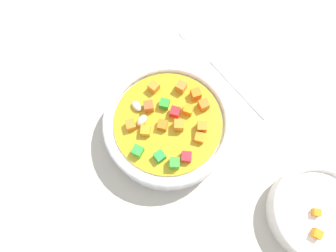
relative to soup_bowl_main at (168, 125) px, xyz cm
name	(u,v)px	position (x,y,z in cm)	size (l,w,h in cm)	color
ground_plane	(168,133)	(0.00, 0.00, -3.90)	(140.00, 140.00, 2.00)	#BAB2A0
soup_bowl_main	(168,125)	(0.00, 0.00, 0.00)	(21.06, 21.06, 6.25)	white
spoon	(213,62)	(14.96, -5.40, -2.54)	(16.94, 19.55, 0.72)	silver
side_bowl_small	(317,213)	(-8.74, -25.20, -0.75)	(14.61, 14.61, 4.51)	white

